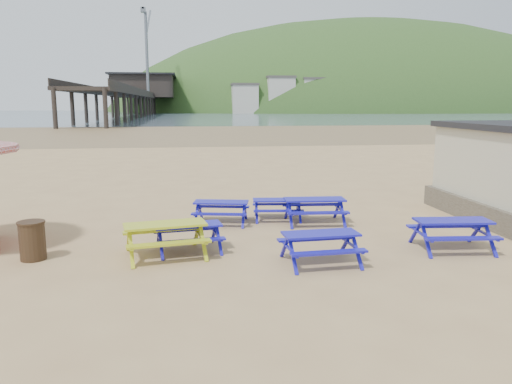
{
  "coord_description": "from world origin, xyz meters",
  "views": [
    {
      "loc": [
        -2.13,
        -13.97,
        3.78
      ],
      "look_at": [
        0.0,
        1.5,
        1.0
      ],
      "focal_mm": 35.0,
      "sensor_mm": 36.0,
      "label": 1
    }
  ],
  "objects": [
    {
      "name": "headland_town",
      "position": [
        90.0,
        229.68,
        -9.91
      ],
      "size": [
        264.0,
        144.0,
        108.0
      ],
      "color": "#2D4C1E",
      "rests_on": "ground"
    },
    {
      "name": "litter_bin",
      "position": [
        -5.94,
        -1.57,
        0.49
      ],
      "size": [
        0.66,
        0.66,
        0.96
      ],
      "color": "#3C2817",
      "rests_on": "ground"
    },
    {
      "name": "picnic_table_blue_e",
      "position": [
        0.96,
        -2.82,
        0.38
      ],
      "size": [
        1.89,
        1.56,
        0.76
      ],
      "rotation": [
        0.0,
        0.0,
        0.06
      ],
      "color": "#0D0DB4",
      "rests_on": "ground"
    },
    {
      "name": "picnic_table_yellow",
      "position": [
        -2.73,
        -1.72,
        0.42
      ],
      "size": [
        2.26,
        1.94,
        0.84
      ],
      "rotation": [
        0.0,
        0.0,
        0.18
      ],
      "color": "#D1C512",
      "rests_on": "ground"
    },
    {
      "name": "picnic_table_blue_a",
      "position": [
        -1.11,
        1.55,
        0.36
      ],
      "size": [
        1.94,
        1.68,
        0.72
      ],
      "rotation": [
        0.0,
        0.0,
        -0.2
      ],
      "color": "#0D0DB4",
      "rests_on": "ground"
    },
    {
      "name": "wet_sand",
      "position": [
        0.0,
        55.0,
        0.0
      ],
      "size": [
        400.0,
        400.0,
        0.0
      ],
      "primitive_type": "plane",
      "color": "olive",
      "rests_on": "ground"
    },
    {
      "name": "picnic_table_blue_d",
      "position": [
        -2.16,
        -1.35,
        0.36
      ],
      "size": [
        1.87,
        1.59,
        0.71
      ],
      "rotation": [
        0.0,
        0.0,
        0.14
      ],
      "color": "#0D0DB4",
      "rests_on": "ground"
    },
    {
      "name": "picnic_table_blue_f",
      "position": [
        4.66,
        -2.18,
        0.4
      ],
      "size": [
        2.05,
        1.71,
        0.8
      ],
      "rotation": [
        0.0,
        0.0,
        -0.09
      ],
      "color": "#0D0DB4",
      "rests_on": "ground"
    },
    {
      "name": "sea",
      "position": [
        0.0,
        170.0,
        0.01
      ],
      "size": [
        400.0,
        400.0,
        0.0
      ],
      "primitive_type": "plane",
      "color": "#4B5D6B",
      "rests_on": "ground"
    },
    {
      "name": "picnic_table_blue_b",
      "position": [
        0.77,
        1.85,
        0.34
      ],
      "size": [
        1.74,
        1.46,
        0.67
      ],
      "rotation": [
        0.0,
        0.0,
        -0.11
      ],
      "color": "#0D0DB4",
      "rests_on": "ground"
    },
    {
      "name": "picnic_table_blue_c",
      "position": [
        1.84,
        1.17,
        0.4
      ],
      "size": [
        2.0,
        1.66,
        0.8
      ],
      "rotation": [
        0.0,
        0.0,
        -0.06
      ],
      "color": "#0D0DB4",
      "rests_on": "ground"
    },
    {
      "name": "ground",
      "position": [
        0.0,
        0.0,
        0.0
      ],
      "size": [
        400.0,
        400.0,
        0.0
      ],
      "primitive_type": "plane",
      "color": "tan",
      "rests_on": "ground"
    },
    {
      "name": "pier",
      "position": [
        -17.99,
        178.23,
        5.46
      ],
      "size": [
        24.0,
        220.0,
        39.29
      ],
      "color": "black",
      "rests_on": "ground"
    }
  ]
}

